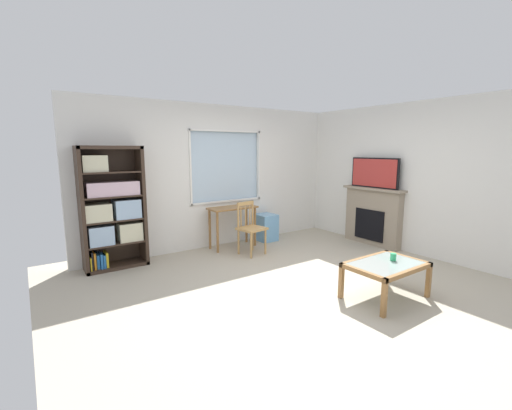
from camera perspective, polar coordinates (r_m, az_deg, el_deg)
The scene contains 11 objects.
ground at distance 4.77m, azimuth 6.95°, elevation -12.85°, with size 6.04×5.57×0.02m, color #B2A893.
wall_back_with_window at distance 6.31m, azimuth -6.95°, elevation 4.57°, with size 5.04×0.15×2.58m.
wall_right at distance 6.45m, azimuth 24.62°, elevation 4.11°, with size 0.12×4.77×2.58m, color silver.
bookshelf at distance 5.50m, azimuth -23.21°, elevation -0.65°, with size 0.90×0.38×1.84m.
desk_under_window at distance 6.18m, azimuth -3.97°, elevation -1.66°, with size 0.89×0.39×0.76m.
wooden_chair at distance 5.81m, azimuth -0.95°, elevation -3.82°, with size 0.48×0.46×0.90m.
plastic_drawer_unit at distance 6.72m, azimuth 1.67°, elevation -3.77°, with size 0.35×0.40×0.52m, color #72ADDB.
fireplace at distance 6.75m, azimuth 19.09°, elevation -1.77°, with size 0.26×1.23×1.08m.
tv at distance 6.64m, azimuth 19.37°, elevation 5.15°, with size 0.06×0.99×0.56m.
coffee_table at distance 4.42m, azimuth 21.07°, elevation -9.89°, with size 0.94×0.64×0.44m.
sippy_cup at distance 4.51m, azimuth 22.15°, elevation -8.13°, with size 0.07×0.07×0.09m, color #33B770.
Camera 1 is at (-2.96, -3.28, 1.78)m, focal length 23.69 mm.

